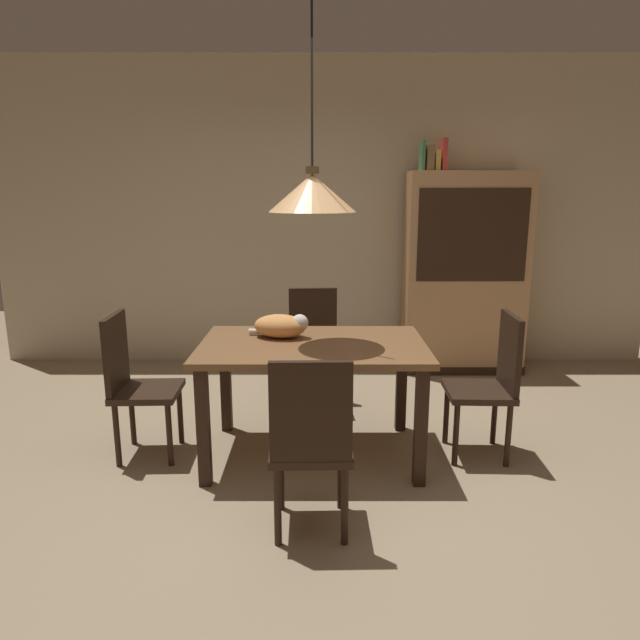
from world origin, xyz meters
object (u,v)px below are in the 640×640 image
object	(u,v)px
dining_table	(312,358)
cat_sleeping	(281,326)
chair_left_side	(133,379)
pendant_lamp	(311,192)
chair_far_back	(313,343)
book_red_tall	(442,155)
book_green_slim	(421,156)
chair_right_side	(490,379)
book_yellow_short	(435,161)
book_brown_thick	(427,158)
chair_near_front	(310,439)
hutch_bookcase	(463,277)

from	to	relation	value
dining_table	cat_sleeping	world-z (taller)	cat_sleeping
dining_table	chair_left_side	size ratio (longest dim) A/B	1.51
dining_table	pendant_lamp	bearing A→B (deg)	104.04
dining_table	chair_far_back	xyz separation A→B (m)	(-0.00, 0.88, -0.14)
dining_table	book_red_tall	size ratio (longest dim) A/B	5.00
chair_far_back	book_red_tall	size ratio (longest dim) A/B	3.32
chair_far_back	dining_table	bearing A→B (deg)	-89.68
pendant_lamp	book_green_slim	distance (m)	2.08
chair_far_back	cat_sleeping	bearing A→B (deg)	-104.72
chair_right_side	book_yellow_short	size ratio (longest dim) A/B	4.65
book_brown_thick	cat_sleeping	bearing A→B (deg)	-125.72
pendant_lamp	book_yellow_short	xyz separation A→B (m)	(1.08, 1.83, 0.28)
dining_table	book_yellow_short	xyz separation A→B (m)	(1.08, 1.83, 1.29)
book_green_slim	book_brown_thick	size ratio (longest dim) A/B	1.08
chair_left_side	chair_right_side	size ratio (longest dim) A/B	1.00
chair_near_front	hutch_bookcase	distance (m)	3.06
chair_left_side	chair_near_front	xyz separation A→B (m)	(1.13, -0.88, 0.00)
dining_table	book_green_slim	bearing A→B (deg)	62.39
chair_left_side	cat_sleeping	world-z (taller)	chair_left_side
chair_right_side	book_red_tall	distance (m)	2.35
chair_near_front	book_green_slim	xyz separation A→B (m)	(0.95, 2.70, 1.47)
chair_far_back	chair_left_side	size ratio (longest dim) A/B	1.00
chair_left_side	hutch_bookcase	world-z (taller)	hutch_bookcase
chair_right_side	hutch_bookcase	xyz separation A→B (m)	(0.26, 1.83, 0.38)
chair_near_front	book_red_tall	bearing A→B (deg)	67.14
dining_table	book_brown_thick	xyz separation A→B (m)	(1.02, 1.83, 1.31)
chair_right_side	book_green_slim	world-z (taller)	book_green_slim
book_green_slim	book_red_tall	xyz separation A→B (m)	(0.19, 0.00, 0.01)
pendant_lamp	book_brown_thick	world-z (taller)	pendant_lamp
dining_table	chair_near_front	bearing A→B (deg)	-89.89
chair_right_side	chair_near_front	bearing A→B (deg)	-142.15
book_red_tall	chair_near_front	bearing A→B (deg)	-112.86
cat_sleeping	chair_near_front	bearing A→B (deg)	-78.71
chair_right_side	chair_far_back	bearing A→B (deg)	142.14
chair_far_back	book_yellow_short	bearing A→B (deg)	41.00
chair_right_side	book_green_slim	bearing A→B (deg)	95.43
book_brown_thick	chair_far_back	bearing A→B (deg)	-137.14
chair_far_back	chair_left_side	world-z (taller)	same
pendant_lamp	book_red_tall	size ratio (longest dim) A/B	4.64
chair_left_side	dining_table	bearing A→B (deg)	0.14
book_green_slim	book_yellow_short	size ratio (longest dim) A/B	1.30
cat_sleeping	book_green_slim	world-z (taller)	book_green_slim
pendant_lamp	book_green_slim	bearing A→B (deg)	62.39
chair_left_side	chair_near_front	world-z (taller)	same
chair_near_front	book_yellow_short	distance (m)	3.24
dining_table	hutch_bookcase	world-z (taller)	hutch_bookcase
chair_left_side	book_yellow_short	xyz separation A→B (m)	(2.21, 1.83, 1.43)
chair_far_back	cat_sleeping	size ratio (longest dim) A/B	2.33
dining_table	pendant_lamp	size ratio (longest dim) A/B	1.08
hutch_bookcase	book_brown_thick	distance (m)	1.13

